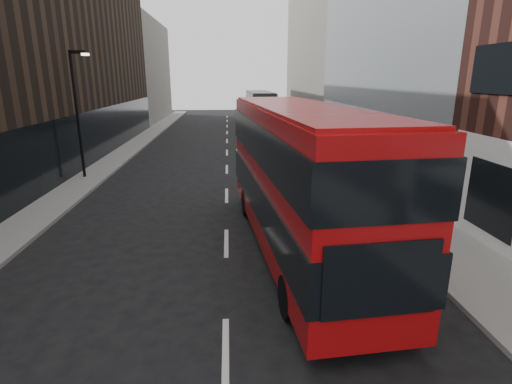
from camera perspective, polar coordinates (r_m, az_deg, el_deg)
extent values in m
cube|color=slate|center=(31.72, 9.56, 5.55)|extent=(3.00, 80.00, 0.15)
cube|color=slate|center=(31.92, -18.75, 4.98)|extent=(2.00, 80.00, 0.15)
cube|color=#A1A8AC|center=(28.99, 20.96, 23.54)|extent=(5.00, 22.00, 20.00)
cube|color=silver|center=(28.09, 14.91, 7.67)|extent=(0.35, 21.00, 3.80)
cube|color=slate|center=(50.73, 9.54, 19.53)|extent=(5.00, 24.00, 18.00)
cube|color=black|center=(37.23, -23.22, 16.77)|extent=(5.00, 24.00, 14.00)
cube|color=slate|center=(58.51, -16.09, 16.20)|extent=(5.00, 20.00, 13.00)
cylinder|color=black|center=(24.91, -24.15, 9.88)|extent=(0.16, 0.16, 7.00)
cube|color=black|center=(24.72, -24.17, 17.78)|extent=(0.90, 0.15, 0.18)
cube|color=#FFF2CC|center=(24.59, -23.22, 17.62)|extent=(0.35, 0.22, 0.12)
cube|color=#9D090B|center=(13.13, 6.13, 2.26)|extent=(3.78, 12.20, 4.37)
cube|color=black|center=(13.32, 6.04, -0.71)|extent=(3.90, 12.26, 1.20)
cube|color=black|center=(12.91, 6.28, 7.20)|extent=(3.90, 12.26, 1.20)
cube|color=black|center=(8.00, 17.43, -11.93)|extent=(2.32, 0.28, 1.53)
cube|color=black|center=(19.00, 1.38, 4.95)|extent=(2.32, 0.28, 1.53)
cube|color=#9D090B|center=(12.79, 6.42, 11.93)|extent=(3.63, 11.71, 0.12)
cylinder|color=black|center=(17.10, -1.35, -1.61)|extent=(0.42, 1.12, 1.09)
cylinder|color=black|center=(17.57, 6.53, -1.22)|extent=(0.42, 1.12, 1.09)
cylinder|color=black|center=(10.16, 4.69, -14.70)|extent=(0.42, 1.12, 1.09)
cylinder|color=black|center=(10.93, 17.50, -13.07)|extent=(0.42, 1.12, 1.09)
cube|color=black|center=(51.89, 0.57, 12.13)|extent=(3.02, 12.43, 3.49)
cube|color=black|center=(51.90, 0.57, 11.89)|extent=(3.14, 12.48, 1.24)
cube|color=black|center=(45.72, 1.33, 11.53)|extent=(2.39, 0.12, 1.58)
cube|color=black|center=(58.07, -0.03, 12.50)|extent=(2.39, 0.12, 1.58)
cube|color=black|center=(51.79, 0.58, 14.09)|extent=(2.90, 11.93, 0.12)
cylinder|color=black|center=(55.85, -1.13, 10.73)|extent=(0.36, 1.13, 1.13)
cylinder|color=black|center=(56.07, 1.48, 10.75)|extent=(0.36, 1.13, 1.13)
cylinder|color=black|center=(47.99, -0.49, 9.86)|extent=(0.36, 1.13, 1.13)
cylinder|color=black|center=(48.24, 2.53, 9.88)|extent=(0.36, 1.13, 1.13)
imported|color=black|center=(20.01, 6.68, 1.38)|extent=(1.72, 4.13, 1.40)
imported|color=gray|center=(31.91, 2.09, 6.96)|extent=(1.48, 4.23, 1.39)
imported|color=black|center=(33.25, -0.40, 7.21)|extent=(2.17, 4.45, 1.24)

